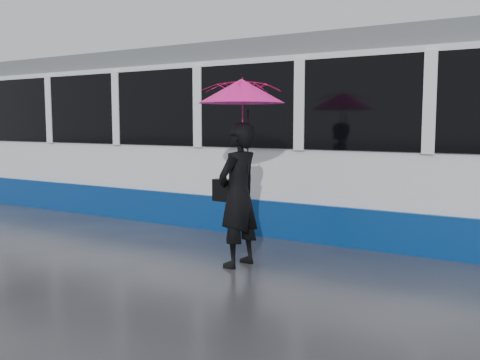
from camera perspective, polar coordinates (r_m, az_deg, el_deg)
The scene contains 6 objects.
ground at distance 8.22m, azimuth -3.59°, elevation -7.39°, with size 90.00×90.00×0.00m, color #27272C.
rails at distance 10.31m, azimuth 4.48°, elevation -4.57°, with size 34.00×1.51×0.02m.
tram at distance 11.54m, azimuth -6.90°, elevation 4.68°, with size 26.00×2.56×3.35m.
woman at distance 7.10m, azimuth -0.19°, elevation -1.61°, with size 0.70×0.46×1.93m, color black.
umbrella at distance 7.02m, azimuth 0.15°, elevation 7.68°, with size 1.25×1.25×1.30m.
handbag at distance 7.23m, azimuth -1.59°, elevation -1.11°, with size 0.36×0.18×0.48m.
Camera 1 is at (4.63, -6.52, 1.92)m, focal length 40.00 mm.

